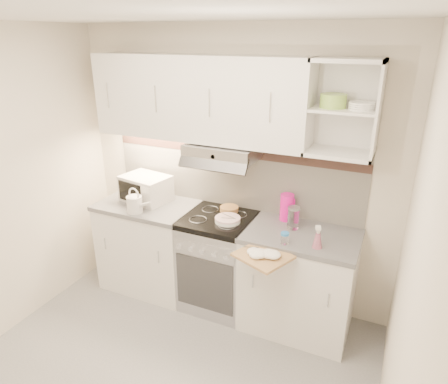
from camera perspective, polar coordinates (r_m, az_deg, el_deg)
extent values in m
cube|color=silver|center=(3.65, 1.18, 3.20)|extent=(3.00, 0.04, 2.50)
cube|color=silver|center=(2.12, 24.60, -13.45)|extent=(0.04, 2.80, 2.50)
cube|color=white|center=(2.25, -14.22, 23.55)|extent=(3.00, 2.80, 0.04)
cube|color=silver|center=(3.65, 1.12, 2.72)|extent=(2.40, 0.02, 0.64)
cube|color=#3B2520|center=(3.58, 1.09, 5.71)|extent=(2.40, 0.01, 0.08)
cube|color=white|center=(3.45, -3.81, 13.22)|extent=(1.90, 0.34, 0.70)
cube|color=white|center=(3.08, 16.73, 11.36)|extent=(0.50, 0.34, 0.70)
cylinder|color=#8CBB48|center=(3.08, 15.33, 12.46)|extent=(0.19, 0.19, 0.10)
cylinder|color=white|center=(3.06, 19.04, 11.57)|extent=(0.18, 0.18, 0.06)
cube|color=#B7B7BC|center=(3.40, -0.14, 5.91)|extent=(0.60, 0.40, 0.12)
cube|color=white|center=(4.08, -10.43, -7.67)|extent=(0.90, 0.60, 0.86)
cube|color=slate|center=(3.88, -10.87, -1.86)|extent=(0.92, 0.62, 0.04)
cube|color=white|center=(3.54, 10.55, -12.61)|extent=(0.90, 0.60, 0.86)
cube|color=slate|center=(3.31, 11.08, -6.15)|extent=(0.92, 0.62, 0.04)
cube|color=#B7B7BC|center=(3.75, -0.77, -10.20)|extent=(0.60, 0.58, 0.85)
cube|color=black|center=(3.53, -0.81, -3.98)|extent=(0.60, 0.60, 0.05)
cube|color=silver|center=(3.91, -11.09, 0.54)|extent=(0.48, 0.39, 0.25)
cube|color=black|center=(3.79, -12.47, -0.26)|extent=(0.28, 0.06, 0.19)
cylinder|color=silver|center=(3.68, -12.64, -1.73)|extent=(0.14, 0.14, 0.15)
cone|color=silver|center=(3.60, -11.44, -1.78)|extent=(0.20, 0.06, 0.12)
torus|color=silver|center=(3.64, -12.77, -0.32)|extent=(0.12, 0.03, 0.12)
cylinder|color=white|center=(3.44, 0.52, -4.18)|extent=(0.22, 0.22, 0.01)
cylinder|color=white|center=(3.43, 0.52, -3.96)|extent=(0.22, 0.22, 0.01)
cylinder|color=white|center=(3.42, 0.52, -3.75)|extent=(0.22, 0.22, 0.01)
cube|color=silver|center=(3.42, 0.52, -3.61)|extent=(0.14, 0.04, 0.01)
cylinder|color=#B7814B|center=(3.63, 0.74, -2.43)|extent=(0.17, 0.17, 0.04)
cylinder|color=#F2129D|center=(3.47, 8.96, -2.17)|extent=(0.12, 0.12, 0.23)
cube|color=#F2129D|center=(3.46, 9.95, -1.76)|extent=(0.02, 0.03, 0.10)
cylinder|color=silver|center=(3.34, 9.88, -3.78)|extent=(0.10, 0.10, 0.17)
cylinder|color=#B7B7BC|center=(3.30, 9.98, -2.29)|extent=(0.10, 0.10, 0.02)
cylinder|color=white|center=(3.11, 8.65, -6.69)|extent=(0.06, 0.06, 0.07)
cylinder|color=blue|center=(3.09, 8.70, -5.92)|extent=(0.06, 0.06, 0.02)
cone|color=pink|center=(3.10, 13.21, -6.73)|extent=(0.08, 0.08, 0.12)
cube|color=tan|center=(3.01, 5.60, -9.08)|extent=(0.46, 0.44, 0.02)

